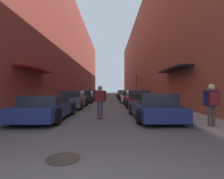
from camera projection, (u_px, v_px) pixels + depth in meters
name	position (u px, v px, depth m)	size (l,w,h in m)	color
ground	(108.00, 99.00, 27.07)	(140.73, 140.73, 0.00)	#515154
curb_strip_left	(85.00, 97.00, 33.45)	(1.80, 63.97, 0.12)	gray
curb_strip_right	(132.00, 97.00, 33.49)	(1.80, 63.97, 0.12)	gray
building_row_left	(70.00, 55.00, 33.42)	(4.90, 63.97, 15.95)	brown
building_row_right	(147.00, 56.00, 33.50)	(4.90, 63.97, 15.53)	brown
parked_car_left_0	(47.00, 107.00, 8.41)	(2.00, 4.55, 1.16)	navy
parked_car_left_1	(72.00, 100.00, 13.61)	(1.95, 4.44, 1.32)	#515459
parked_car_left_2	(85.00, 97.00, 19.58)	(1.92, 4.54, 1.26)	#232326
parked_car_left_3	(90.00, 95.00, 24.84)	(2.05, 4.54, 1.28)	black
parked_car_left_4	(94.00, 94.00, 30.45)	(1.91, 4.79, 1.34)	black
parked_car_right_0	(152.00, 106.00, 8.59)	(1.95, 4.64, 1.27)	navy
parked_car_right_1	(137.00, 99.00, 14.21)	(2.00, 4.23, 1.37)	maroon
parked_car_right_2	(129.00, 97.00, 19.71)	(1.96, 4.76, 1.20)	silver
parked_car_right_3	(125.00, 95.00, 25.13)	(2.03, 4.59, 1.29)	black
parked_car_right_4	(122.00, 94.00, 30.67)	(2.01, 4.80, 1.32)	gray
skateboarder	(100.00, 98.00, 8.87)	(0.62, 0.78, 1.64)	brown
manhole_cover	(63.00, 159.00, 3.62)	(0.70, 0.70, 0.02)	#332D28
traffic_light	(136.00, 84.00, 27.94)	(0.16, 0.22, 3.62)	#2D2D2D
pedestrian	(212.00, 100.00, 6.26)	(0.61, 0.33, 1.52)	#47423D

